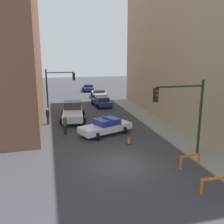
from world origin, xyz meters
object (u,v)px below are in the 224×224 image
Objects in this scene: parked_car_mid at (99,93)px; parked_car_far at (88,87)px; traffic_light_far at (56,84)px; barrier_front at (215,182)px; traffic_light_near at (186,107)px; white_truck at (73,112)px; pedestrian_corner at (48,116)px; parked_car_near at (102,101)px; pedestrian_crossing at (65,125)px; barrier_mid at (190,159)px; police_car at (106,126)px; traffic_cone at (129,140)px.

parked_car_far is at bearing 96.23° from parked_car_mid.
traffic_light_far is 21.68m from barrier_front.
traffic_light_near is 13.49m from white_truck.
traffic_light_far is (-8.03, 15.54, -0.13)m from traffic_light_near.
barrier_front is (7.12, -20.29, -2.78)m from traffic_light_far.
pedestrian_corner is (-7.49, -21.27, 0.19)m from parked_car_far.
white_truck is at bearing 119.72° from traffic_light_near.
barrier_front is at bearing -92.28° from parked_car_near.
barrier_front is (6.78, -11.66, -0.24)m from pedestrian_crossing.
parked_car_mid is (6.87, 8.86, -2.72)m from traffic_light_far.
traffic_light_near reaches higher than barrier_mid.
parked_car_near is (2.08, 11.63, -0.05)m from police_car.
parked_car_mid is at bearing 85.19° from traffic_cone.
white_truck is at bearing 113.39° from traffic_cone.
traffic_light_far reaches higher than pedestrian_corner.
traffic_light_near reaches higher than parked_car_far.
white_truck reaches higher than pedestrian_crossing.
parked_car_near is (4.45, 6.12, -0.23)m from white_truck.
traffic_light_near reaches higher than traffic_light_far.
barrier_front is (0.24, -29.15, -0.06)m from parked_car_mid.
traffic_light_far is 6.83m from parked_car_near.
parked_car_mid reaches higher than barrier_front.
parked_car_near is 2.68× the size of pedestrian_crossing.
parked_car_far is 22.55m from pedestrian_corner.
police_car reaches higher than traffic_cone.
barrier_front is at bearing -83.01° from parked_car_far.
white_truck reaches higher than pedestrian_corner.
white_truck is at bearing 118.81° from pedestrian_crossing.
police_car is at bearing -60.54° from white_truck.
parked_car_mid is 2.63× the size of pedestrian_corner.
parked_car_far is 2.69× the size of pedestrian_crossing.
police_car is 1.14× the size of parked_car_near.
parked_car_near is 22.39m from barrier_front.
pedestrian_corner reaches higher than barrier_front.
pedestrian_crossing is (-6.03, -24.83, 0.19)m from parked_car_far.
barrier_front is (0.75, -36.49, -0.06)m from parked_car_far.
pedestrian_crossing is at bearing 138.08° from traffic_light_near.
parked_car_near is 2.80× the size of barrier_mid.
pedestrian_corner is (-4.97, 4.49, 0.14)m from police_car.
police_car is 3.04× the size of pedestrian_crossing.
parked_car_far is (-0.51, 7.34, 0.00)m from parked_car_mid.
traffic_light_near is 3.28× the size of barrier_mid.
barrier_mid is at bearing -64.25° from traffic_cone.
traffic_light_near is at bearing -88.50° from parked_car_near.
parked_car_near is 12.07m from pedestrian_crossing.
parked_car_far reaches higher than barrier_mid.
traffic_cone is (5.08, -12.40, -3.08)m from traffic_light_far.
barrier_mid is at bearing 102.37° from pedestrian_corner.
traffic_light_near reaches higher than parked_car_near.
barrier_front is (-0.92, -4.75, -2.91)m from traffic_light_near.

